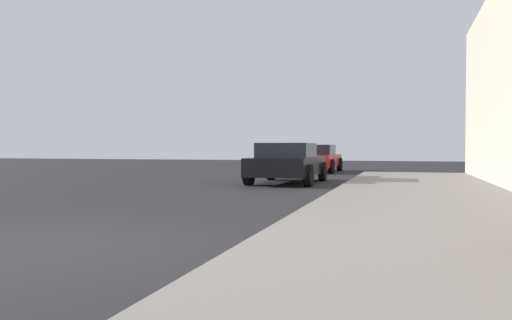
{
  "coord_description": "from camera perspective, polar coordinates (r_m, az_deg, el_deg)",
  "views": [
    {
      "loc": [
        3.57,
        -4.58,
        1.1
      ],
      "look_at": [
        1.51,
        2.22,
        0.93
      ],
      "focal_mm": 34.38,
      "sensor_mm": 36.0,
      "label": 1
    }
  ],
  "objects": [
    {
      "name": "car_red",
      "position": [
        23.03,
        7.1,
        0.21
      ],
      "size": [
        1.96,
        4.42,
        1.27
      ],
      "color": "red",
      "rests_on": "ground_plane"
    },
    {
      "name": "car_black",
      "position": [
        15.57,
        3.71,
        -0.33
      ],
      "size": [
        2.03,
        4.02,
        1.27
      ],
      "color": "black",
      "rests_on": "ground_plane"
    },
    {
      "name": "sidewalk",
      "position": [
        4.72,
        22.08,
        -11.3
      ],
      "size": [
        4.0,
        32.0,
        0.15
      ],
      "primitive_type": "cube",
      "color": "gray",
      "rests_on": "ground_plane"
    },
    {
      "name": "ground_plane",
      "position": [
        5.91,
        -20.99,
        -9.46
      ],
      "size": [
        80.0,
        80.0,
        0.0
      ],
      "primitive_type": "plane",
      "color": "#232326"
    }
  ]
}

